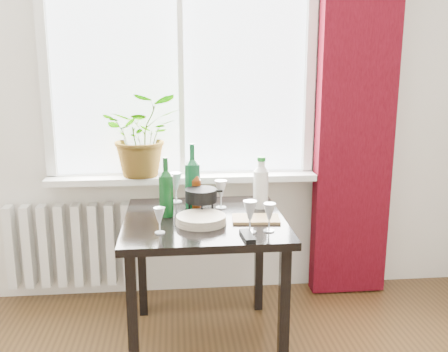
{
  "coord_description": "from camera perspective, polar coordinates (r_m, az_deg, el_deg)",
  "views": [
    {
      "loc": [
        -0.05,
        -1.0,
        1.55
      ],
      "look_at": [
        0.21,
        1.55,
        0.97
      ],
      "focal_mm": 40.0,
      "sensor_mm": 36.0,
      "label": 1
    }
  ],
  "objects": [
    {
      "name": "table",
      "position": [
        2.71,
        -2.27,
        -6.67
      ],
      "size": [
        0.85,
        0.85,
        0.74
      ],
      "color": "black",
      "rests_on": "ground"
    },
    {
      "name": "wine_bottle_right",
      "position": [
        2.84,
        -3.62,
        0.11
      ],
      "size": [
        0.1,
        0.1,
        0.38
      ],
      "primitive_type": null,
      "rotation": [
        0.0,
        0.0,
        -0.13
      ],
      "color": "#0E4925",
      "rests_on": "table"
    },
    {
      "name": "wineglass_front_right",
      "position": [
        2.44,
        2.98,
        -4.63
      ],
      "size": [
        0.07,
        0.07,
        0.16
      ],
      "primitive_type": null,
      "rotation": [
        0.0,
        0.0,
        0.04
      ],
      "color": "#B1B7BE",
      "rests_on": "table"
    },
    {
      "name": "tv_remote",
      "position": [
        2.39,
        2.68,
        -6.83
      ],
      "size": [
        0.06,
        0.17,
        0.02
      ],
      "primitive_type": "cube",
      "rotation": [
        0.0,
        0.0,
        0.07
      ],
      "color": "black",
      "rests_on": "table"
    },
    {
      "name": "potted_plant",
      "position": [
        3.19,
        -9.27,
        4.68
      ],
      "size": [
        0.5,
        0.44,
        0.53
      ],
      "primitive_type": "imported",
      "rotation": [
        0.0,
        0.0,
        0.07
      ],
      "color": "#217D21",
      "rests_on": "windowsill"
    },
    {
      "name": "cleaning_bottle",
      "position": [
        2.84,
        4.24,
        -0.69
      ],
      "size": [
        0.1,
        0.1,
        0.3
      ],
      "primitive_type": null,
      "rotation": [
        0.0,
        0.0,
        0.17
      ],
      "color": "silver",
      "rests_on": "table"
    },
    {
      "name": "plate_stack",
      "position": [
        2.59,
        -2.64,
        -4.98
      ],
      "size": [
        0.33,
        0.33,
        0.04
      ],
      "primitive_type": "cylinder",
      "rotation": [
        0.0,
        0.0,
        -0.28
      ],
      "color": "#BFB49E",
      "rests_on": "table"
    },
    {
      "name": "wineglass_back_left",
      "position": [
        2.97,
        -5.53,
        -1.28
      ],
      "size": [
        0.1,
        0.1,
        0.18
      ],
      "primitive_type": null,
      "rotation": [
        0.0,
        0.0,
        0.34
      ],
      "color": "silver",
      "rests_on": "table"
    },
    {
      "name": "bottle_amber",
      "position": [
        2.83,
        -3.23,
        -1.35
      ],
      "size": [
        0.08,
        0.08,
        0.24
      ],
      "primitive_type": null,
      "rotation": [
        0.0,
        0.0,
        0.36
      ],
      "color": "#672A0B",
      "rests_on": "table"
    },
    {
      "name": "cutting_board",
      "position": [
        2.65,
        3.66,
        -4.9
      ],
      "size": [
        0.26,
        0.18,
        0.01
      ],
      "primitive_type": "cube",
      "rotation": [
        0.0,
        0.0,
        -0.1
      ],
      "color": "#9D7947",
      "rests_on": "table"
    },
    {
      "name": "windowsill",
      "position": [
        3.24,
        -4.72,
        -0.2
      ],
      "size": [
        1.72,
        0.2,
        0.04
      ],
      "color": "white",
      "rests_on": "ground"
    },
    {
      "name": "wineglass_far_right",
      "position": [
        2.46,
        5.18,
        -4.7
      ],
      "size": [
        0.08,
        0.08,
        0.15
      ],
      "primitive_type": null,
      "rotation": [
        0.0,
        0.0,
        0.35
      ],
      "color": "#B6BBC4",
      "rests_on": "table"
    },
    {
      "name": "wineglass_front_left",
      "position": [
        2.45,
        -7.38,
        -5.04
      ],
      "size": [
        0.06,
        0.06,
        0.13
      ],
      "primitive_type": null,
      "rotation": [
        0.0,
        0.0,
        -0.16
      ],
      "color": "silver",
      "rests_on": "table"
    },
    {
      "name": "window",
      "position": [
        3.22,
        -5.0,
        13.63
      ],
      "size": [
        1.72,
        0.08,
        1.62
      ],
      "color": "white",
      "rests_on": "ground"
    },
    {
      "name": "wineglass_back_center",
      "position": [
        2.84,
        -0.35,
        -2.06
      ],
      "size": [
        0.08,
        0.08,
        0.17
      ],
      "primitive_type": null,
      "rotation": [
        0.0,
        0.0,
        -0.14
      ],
      "color": "silver",
      "rests_on": "table"
    },
    {
      "name": "radiator",
      "position": [
        3.46,
        -17.2,
        -7.55
      ],
      "size": [
        0.8,
        0.1,
        0.55
      ],
      "color": "white",
      "rests_on": "ground"
    },
    {
      "name": "curtain",
      "position": [
        3.34,
        14.89,
        8.01
      ],
      "size": [
        0.5,
        0.12,
        2.56
      ],
      "color": "#3A050D",
      "rests_on": "ground"
    },
    {
      "name": "fondue_pot",
      "position": [
        2.75,
        -2.63,
        -2.87
      ],
      "size": [
        0.25,
        0.24,
        0.14
      ],
      "primitive_type": null,
      "rotation": [
        0.0,
        0.0,
        -0.4
      ],
      "color": "black",
      "rests_on": "table"
    },
    {
      "name": "wine_bottle_left",
      "position": [
        2.69,
        -6.64,
        -1.19
      ],
      "size": [
        0.09,
        0.09,
        0.33
      ],
      "primitive_type": null,
      "rotation": [
        0.0,
        0.0,
        0.17
      ],
      "color": "#0B3D15",
      "rests_on": "table"
    }
  ]
}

